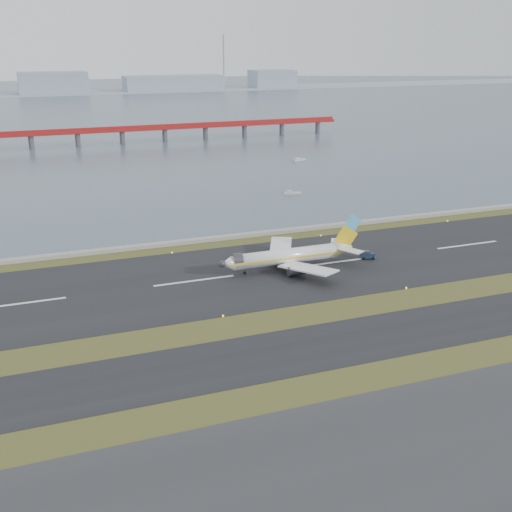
% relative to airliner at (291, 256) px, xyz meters
% --- Properties ---
extents(ground, '(1000.00, 1000.00, 0.00)m').
position_rel_airliner_xyz_m(ground, '(-25.42, -29.92, -3.46)').
color(ground, '#3C4D1B').
rests_on(ground, ground).
extents(apron_strip, '(1000.00, 50.00, 0.10)m').
position_rel_airliner_xyz_m(apron_strip, '(-25.42, -84.92, -3.41)').
color(apron_strip, '#2B2A2D').
rests_on(apron_strip, ground).
extents(taxiway_strip, '(1000.00, 18.00, 0.10)m').
position_rel_airliner_xyz_m(taxiway_strip, '(-25.42, -41.92, -3.41)').
color(taxiway_strip, black).
rests_on(taxiway_strip, ground).
extents(runway_strip, '(1000.00, 45.00, 0.10)m').
position_rel_airliner_xyz_m(runway_strip, '(-25.42, 0.08, -3.41)').
color(runway_strip, black).
rests_on(runway_strip, ground).
extents(seawall, '(1000.00, 2.50, 1.00)m').
position_rel_airliner_xyz_m(seawall, '(-25.42, 30.08, -2.96)').
color(seawall, '#979792').
rests_on(seawall, ground).
extents(bay_water, '(1400.00, 800.00, 1.30)m').
position_rel_airliner_xyz_m(bay_water, '(-25.42, 430.08, -3.46)').
color(bay_water, '#434F60').
rests_on(bay_water, ground).
extents(red_pier, '(260.00, 5.00, 10.20)m').
position_rel_airliner_xyz_m(red_pier, '(-5.42, 220.08, 3.82)').
color(red_pier, maroon).
rests_on(red_pier, ground).
extents(far_shoreline, '(1400.00, 80.00, 60.50)m').
position_rel_airliner_xyz_m(far_shoreline, '(-11.80, 590.08, 2.61)').
color(far_shoreline, '#949EAF').
rests_on(far_shoreline, ground).
extents(airliner, '(38.52, 32.89, 12.80)m').
position_rel_airliner_xyz_m(airliner, '(0.00, 0.00, 0.00)').
color(airliner, white).
rests_on(airliner, ground).
extents(pushback_tug, '(4.04, 3.07, 2.29)m').
position_rel_airliner_xyz_m(pushback_tug, '(22.01, -0.33, -2.35)').
color(pushback_tug, '#16253C').
rests_on(pushback_tug, ground).
extents(workboat_near, '(6.71, 3.94, 1.55)m').
position_rel_airliner_xyz_m(workboat_near, '(33.46, 75.12, -2.97)').
color(workboat_near, '#BBBBBF').
rests_on(workboat_near, ground).
extents(workboat_far, '(7.55, 4.65, 1.75)m').
position_rel_airliner_xyz_m(workboat_far, '(64.37, 137.42, -2.90)').
color(workboat_far, '#BBBBBF').
rests_on(workboat_far, ground).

